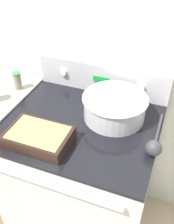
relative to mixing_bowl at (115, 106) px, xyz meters
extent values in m
cube|color=silver|center=(-0.14, 0.28, 0.27)|extent=(8.00, 0.05, 2.50)
cube|color=#BCBCC1|center=(-0.14, -0.10, -0.54)|extent=(0.79, 0.69, 0.89)
cube|color=black|center=(-0.14, -0.10, -0.08)|extent=(0.79, 0.69, 0.02)
cylinder|color=silver|center=(-0.14, -0.46, -0.15)|extent=(0.64, 0.02, 0.02)
cube|color=#BCBCC1|center=(-0.14, 0.22, 0.02)|extent=(0.79, 0.05, 0.18)
cylinder|color=white|center=(-0.38, 0.18, 0.03)|extent=(0.04, 0.02, 0.04)
cylinder|color=white|center=(0.10, 0.18, 0.03)|extent=(0.04, 0.02, 0.04)
cube|color=green|center=(-0.14, 0.19, 0.03)|extent=(0.09, 0.01, 0.03)
cylinder|color=silver|center=(0.00, 0.00, -0.01)|extent=(0.32, 0.32, 0.13)
torus|color=silver|center=(0.00, 0.00, 0.05)|extent=(0.34, 0.34, 0.01)
cylinder|color=beige|center=(0.00, 0.00, 0.04)|extent=(0.29, 0.29, 0.02)
cube|color=black|center=(-0.27, -0.31, -0.04)|extent=(0.30, 0.20, 0.06)
cube|color=tan|center=(-0.27, -0.31, -0.03)|extent=(0.26, 0.18, 0.03)
cylinder|color=#333338|center=(0.24, -0.05, -0.07)|extent=(0.01, 0.29, 0.01)
sphere|color=#333338|center=(0.24, -0.20, -0.03)|extent=(0.07, 0.07, 0.07)
cylinder|color=gray|center=(-0.61, 0.04, -0.01)|extent=(0.05, 0.05, 0.10)
cylinder|color=green|center=(-0.61, 0.04, 0.04)|extent=(0.05, 0.05, 0.01)
camera|label=1|loc=(0.26, -1.06, 0.80)|focal=42.00mm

